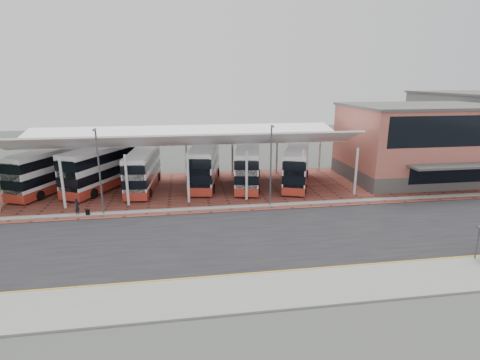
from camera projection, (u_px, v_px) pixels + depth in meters
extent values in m
plane|color=#41443F|center=(264.00, 231.00, 31.18)|extent=(140.00, 140.00, 0.00)
cube|color=black|center=(266.00, 236.00, 30.22)|extent=(120.00, 14.00, 0.02)
cube|color=brown|center=(257.00, 187.00, 43.86)|extent=(72.00, 16.00, 0.06)
cube|color=gray|center=(296.00, 288.00, 22.58)|extent=(120.00, 4.00, 0.14)
cube|color=gray|center=(250.00, 206.00, 37.07)|extent=(120.00, 0.80, 0.14)
cube|color=gold|center=(287.00, 273.00, 24.50)|extent=(120.00, 0.12, 0.01)
cube|color=gold|center=(285.00, 270.00, 24.78)|extent=(120.00, 0.12, 0.01)
cylinder|color=silver|center=(38.00, 163.00, 45.62)|extent=(0.26, 0.26, 4.60)
cylinder|color=silver|center=(62.00, 183.00, 35.94)|extent=(0.26, 0.26, 5.20)
cylinder|color=silver|center=(89.00, 162.00, 46.51)|extent=(0.26, 0.26, 4.60)
cylinder|color=silver|center=(127.00, 181.00, 36.83)|extent=(0.26, 0.26, 5.20)
cylinder|color=silver|center=(139.00, 160.00, 47.39)|extent=(0.26, 0.26, 4.60)
cylinder|color=silver|center=(188.00, 178.00, 37.71)|extent=(0.26, 0.26, 5.20)
cylinder|color=silver|center=(186.00, 159.00, 48.28)|extent=(0.26, 0.26, 4.60)
cylinder|color=silver|center=(247.00, 176.00, 38.60)|extent=(0.26, 0.26, 5.20)
cylinder|color=silver|center=(232.00, 157.00, 49.17)|extent=(0.26, 0.26, 4.60)
cylinder|color=silver|center=(303.00, 174.00, 39.49)|extent=(0.26, 0.26, 5.20)
cylinder|color=silver|center=(277.00, 156.00, 50.05)|extent=(0.26, 0.26, 4.60)
cylinder|color=silver|center=(356.00, 172.00, 40.37)|extent=(0.26, 0.26, 5.20)
cylinder|color=silver|center=(320.00, 155.00, 50.94)|extent=(0.26, 0.26, 4.60)
cube|color=white|center=(186.00, 140.00, 38.89)|extent=(37.00, 4.95, 1.95)
cube|color=white|center=(186.00, 135.00, 44.28)|extent=(37.00, 7.12, 1.43)
cube|color=#4E4C4A|center=(417.00, 171.00, 47.69)|extent=(18.00, 12.00, 1.80)
cube|color=#BA6455|center=(421.00, 136.00, 46.51)|extent=(18.00, 12.00, 7.20)
cube|color=black|center=(456.00, 131.00, 40.52)|extent=(16.00, 0.25, 3.40)
cube|color=black|center=(450.00, 173.00, 41.75)|extent=(10.00, 0.25, 2.20)
cube|color=#4E4C4A|center=(458.00, 166.00, 40.41)|extent=(11.00, 2.40, 0.25)
cube|color=#4E4C4A|center=(425.00, 106.00, 45.54)|extent=(18.40, 12.40, 0.30)
cylinder|color=#4D4E53|center=(100.00, 173.00, 34.07)|extent=(0.16, 0.16, 8.00)
cube|color=#4D4E53|center=(94.00, 130.00, 32.73)|extent=(0.15, 0.90, 0.15)
cylinder|color=#4D4E53|center=(271.00, 167.00, 36.43)|extent=(0.16, 0.16, 8.00)
cube|color=#4D4E53|center=(272.00, 126.00, 35.09)|extent=(0.15, 0.90, 0.15)
cube|color=white|center=(53.00, 168.00, 42.03)|extent=(6.96, 11.52, 4.47)
cube|color=#AA3022|center=(55.00, 184.00, 42.51)|extent=(7.01, 11.58, 0.94)
cube|color=black|center=(53.00, 172.00, 42.16)|extent=(7.01, 11.58, 0.99)
cube|color=black|center=(51.00, 158.00, 41.72)|extent=(7.01, 11.58, 0.99)
cube|color=black|center=(11.00, 182.00, 36.77)|extent=(2.19, 1.03, 3.74)
cylinder|color=black|center=(20.00, 194.00, 39.46)|extent=(0.68, 1.07, 1.04)
cylinder|color=black|center=(40.00, 195.00, 38.82)|extent=(0.68, 1.07, 1.04)
cylinder|color=black|center=(67.00, 177.00, 46.29)|extent=(0.68, 1.07, 1.04)
cylinder|color=black|center=(85.00, 178.00, 45.65)|extent=(0.68, 1.07, 1.04)
cube|color=white|center=(104.00, 166.00, 42.81)|extent=(7.76, 11.64, 4.59)
cube|color=#AA3022|center=(106.00, 182.00, 43.30)|extent=(7.82, 11.70, 0.96)
cube|color=black|center=(105.00, 170.00, 42.94)|extent=(7.82, 11.70, 1.01)
cube|color=black|center=(103.00, 156.00, 42.49)|extent=(7.82, 11.70, 1.01)
cube|color=black|center=(67.00, 180.00, 37.52)|extent=(2.18, 1.20, 3.84)
cylinder|color=black|center=(73.00, 191.00, 40.32)|extent=(0.76, 1.08, 1.07)
cylinder|color=black|center=(94.00, 193.00, 39.50)|extent=(0.76, 1.08, 1.07)
cylinder|color=black|center=(116.00, 175.00, 47.19)|extent=(0.76, 1.08, 1.07)
cylinder|color=black|center=(135.00, 176.00, 46.37)|extent=(0.76, 1.08, 1.07)
cube|color=white|center=(143.00, 169.00, 42.60)|extent=(3.29, 10.80, 4.16)
cube|color=#AA3022|center=(144.00, 183.00, 43.05)|extent=(3.33, 10.85, 0.87)
cube|color=black|center=(143.00, 172.00, 42.72)|extent=(3.33, 10.85, 0.92)
cube|color=black|center=(142.00, 159.00, 42.31)|extent=(3.33, 10.85, 0.92)
cube|color=black|center=(134.00, 182.00, 37.55)|extent=(2.18, 0.28, 3.48)
cylinder|color=black|center=(127.00, 193.00, 39.73)|extent=(0.35, 0.99, 0.97)
cylinder|color=black|center=(150.00, 193.00, 39.89)|extent=(0.35, 0.99, 0.97)
cylinder|color=black|center=(139.00, 177.00, 46.28)|extent=(0.35, 0.99, 0.97)
cylinder|color=black|center=(159.00, 177.00, 46.45)|extent=(0.35, 0.99, 0.97)
cube|color=white|center=(205.00, 164.00, 44.39)|extent=(4.46, 11.72, 4.47)
cube|color=#AA3022|center=(205.00, 178.00, 44.86)|extent=(4.51, 11.76, 0.94)
cube|color=black|center=(205.00, 167.00, 44.51)|extent=(4.51, 11.76, 0.99)
cube|color=black|center=(204.00, 154.00, 44.07)|extent=(4.51, 11.76, 0.99)
cube|color=black|center=(199.00, 177.00, 38.94)|extent=(2.33, 0.49, 3.75)
cylinder|color=black|center=(190.00, 188.00, 41.39)|extent=(0.46, 1.07, 1.04)
cylinder|color=black|center=(213.00, 188.00, 41.36)|extent=(0.46, 1.07, 1.04)
cylinder|color=black|center=(198.00, 172.00, 48.45)|extent=(0.46, 1.07, 1.04)
cylinder|color=black|center=(218.00, 172.00, 48.42)|extent=(0.46, 1.07, 1.04)
cube|color=white|center=(248.00, 165.00, 44.15)|extent=(4.74, 11.42, 4.35)
cube|color=#AA3022|center=(248.00, 179.00, 44.62)|extent=(4.79, 11.47, 0.91)
cube|color=black|center=(248.00, 168.00, 44.27)|extent=(4.79, 11.47, 0.96)
cube|color=black|center=(248.00, 155.00, 43.85)|extent=(4.79, 11.47, 0.96)
cube|color=black|center=(246.00, 177.00, 38.86)|extent=(2.25, 0.56, 3.65)
cylinder|color=black|center=(236.00, 189.00, 41.28)|extent=(0.48, 1.05, 1.01)
cylinder|color=black|center=(258.00, 189.00, 41.16)|extent=(0.48, 1.05, 1.01)
cylinder|color=black|center=(239.00, 173.00, 48.15)|extent=(0.48, 1.05, 1.01)
cylinder|color=black|center=(259.00, 173.00, 48.03)|extent=(0.48, 1.05, 1.01)
cube|color=white|center=(297.00, 165.00, 44.22)|extent=(5.97, 10.86, 4.17)
cube|color=#AA3022|center=(296.00, 179.00, 44.66)|extent=(6.02, 10.91, 0.87)
cube|color=black|center=(296.00, 169.00, 44.33)|extent=(6.02, 10.91, 0.92)
cube|color=black|center=(297.00, 156.00, 43.92)|extent=(6.02, 10.91, 0.92)
cube|color=black|center=(294.00, 177.00, 39.24)|extent=(2.08, 0.85, 3.49)
cylinder|color=black|center=(283.00, 188.00, 41.70)|extent=(0.59, 1.00, 0.97)
cylinder|color=black|center=(305.00, 189.00, 41.24)|extent=(0.59, 1.00, 0.97)
cylinder|color=black|center=(288.00, 173.00, 48.17)|extent=(0.59, 1.00, 0.97)
cylinder|color=black|center=(307.00, 174.00, 47.70)|extent=(0.59, 1.00, 0.97)
imported|color=black|center=(77.00, 206.00, 34.64)|extent=(0.52, 0.66, 1.60)
cube|color=black|center=(88.00, 213.00, 34.54)|extent=(0.34, 0.24, 0.58)
cylinder|color=#4D4E53|center=(477.00, 243.00, 25.96)|extent=(0.09, 0.09, 2.27)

